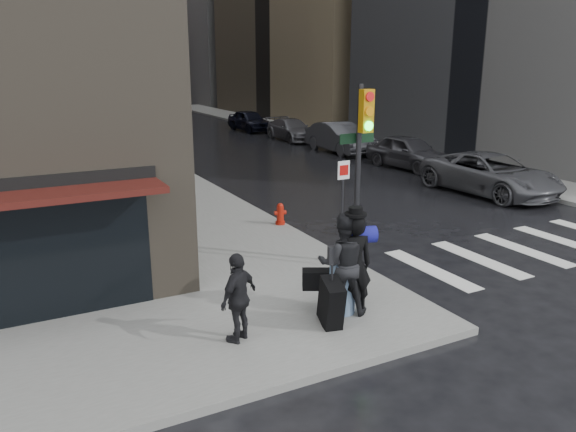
% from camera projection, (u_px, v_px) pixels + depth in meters
% --- Properties ---
extents(ground, '(140.00, 140.00, 0.00)m').
position_uv_depth(ground, '(329.00, 315.00, 11.18)').
color(ground, black).
rests_on(ground, ground).
extents(sidewalk_left, '(4.00, 50.00, 0.15)m').
position_uv_depth(sidewalk_left, '(97.00, 142.00, 34.21)').
color(sidewalk_left, slate).
rests_on(sidewalk_left, ground).
extents(sidewalk_right, '(3.00, 50.00, 0.15)m').
position_uv_depth(sidewalk_right, '(292.00, 130.00, 40.24)').
color(sidewalk_right, slate).
rests_on(sidewalk_right, ground).
extents(crosswalk, '(8.50, 3.00, 0.01)m').
position_uv_depth(crosswalk, '(543.00, 245.00, 15.38)').
color(crosswalk, silver).
rests_on(crosswalk, ground).
extents(man_overcoat, '(1.33, 1.03, 2.17)m').
position_uv_depth(man_overcoat, '(349.00, 271.00, 10.58)').
color(man_overcoat, black).
rests_on(man_overcoat, ground).
extents(man_jeans, '(1.35, 1.24, 2.01)m').
position_uv_depth(man_jeans, '(342.00, 263.00, 10.71)').
color(man_jeans, black).
rests_on(man_jeans, ground).
extents(man_greycoat, '(1.01, 0.84, 1.61)m').
position_uv_depth(man_greycoat, '(239.00, 297.00, 9.66)').
color(man_greycoat, black).
rests_on(man_greycoat, ground).
extents(traffic_light, '(1.06, 0.49, 4.24)m').
position_uv_depth(traffic_light, '(360.00, 152.00, 12.78)').
color(traffic_light, black).
rests_on(traffic_light, ground).
extents(fire_hydrant, '(0.37, 0.29, 0.65)m').
position_uv_depth(fire_hydrant, '(280.00, 215.00, 16.74)').
color(fire_hydrant, '#AB180A').
rests_on(fire_hydrant, ground).
extents(parked_car_0, '(2.78, 5.61, 1.53)m').
position_uv_depth(parked_car_0, '(491.00, 174.00, 21.10)').
color(parked_car_0, '#515256').
rests_on(parked_car_0, ground).
extents(parked_car_1, '(2.20, 4.68, 1.55)m').
position_uv_depth(parked_car_1, '(409.00, 152.00, 26.10)').
color(parked_car_1, '#404045').
rests_on(parked_car_1, ground).
extents(parked_car_2, '(1.75, 4.91, 1.61)m').
position_uv_depth(parked_car_2, '(340.00, 138.00, 30.70)').
color(parked_car_2, '#44454A').
rests_on(parked_car_2, ground).
extents(parked_car_3, '(1.92, 4.60, 1.33)m').
position_uv_depth(parked_car_3, '(292.00, 129.00, 35.45)').
color(parked_car_3, '#545359').
rests_on(parked_car_3, ground).
extents(parked_car_4, '(2.00, 4.43, 1.48)m').
position_uv_depth(parked_car_4, '(250.00, 121.00, 39.95)').
color(parked_car_4, black).
rests_on(parked_car_4, ground).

